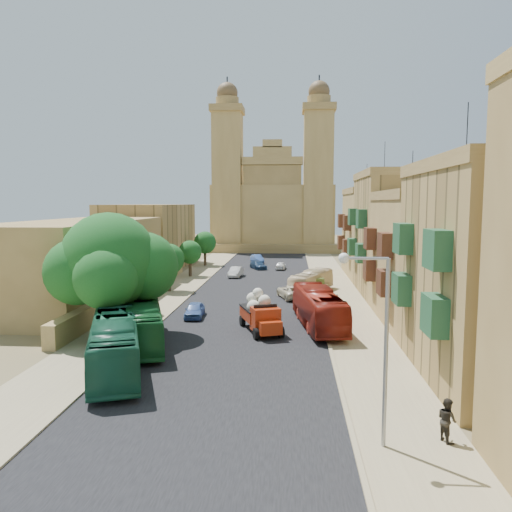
# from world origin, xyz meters

# --- Properties ---
(ground) EXTENTS (260.00, 260.00, 0.00)m
(ground) POSITION_xyz_m (0.00, 0.00, 0.00)
(ground) COLOR brown
(road_surface) EXTENTS (14.00, 140.00, 0.01)m
(road_surface) POSITION_xyz_m (0.00, 30.00, 0.01)
(road_surface) COLOR black
(road_surface) RESTS_ON ground
(sidewalk_east) EXTENTS (5.00, 140.00, 0.01)m
(sidewalk_east) POSITION_xyz_m (9.50, 30.00, 0.01)
(sidewalk_east) COLOR #948461
(sidewalk_east) RESTS_ON ground
(sidewalk_west) EXTENTS (5.00, 140.00, 0.01)m
(sidewalk_west) POSITION_xyz_m (-9.50, 30.00, 0.01)
(sidewalk_west) COLOR #948461
(sidewalk_west) RESTS_ON ground
(kerb_east) EXTENTS (0.25, 140.00, 0.12)m
(kerb_east) POSITION_xyz_m (7.00, 30.00, 0.06)
(kerb_east) COLOR #948461
(kerb_east) RESTS_ON ground
(kerb_west) EXTENTS (0.25, 140.00, 0.12)m
(kerb_west) POSITION_xyz_m (-7.00, 30.00, 0.06)
(kerb_west) COLOR #948461
(kerb_west) RESTS_ON ground
(townhouse_a) EXTENTS (9.00, 14.00, 16.40)m
(townhouse_a) POSITION_xyz_m (15.95, -3.00, 6.41)
(townhouse_a) COLOR #A8874C
(townhouse_a) RESTS_ON ground
(townhouse_b) EXTENTS (9.00, 14.00, 14.90)m
(townhouse_b) POSITION_xyz_m (15.95, 11.00, 5.66)
(townhouse_b) COLOR #9E7F47
(townhouse_b) RESTS_ON ground
(townhouse_c) EXTENTS (9.00, 14.00, 17.40)m
(townhouse_c) POSITION_xyz_m (15.95, 25.00, 6.91)
(townhouse_c) COLOR #A8874C
(townhouse_c) RESTS_ON ground
(townhouse_d) EXTENTS (9.00, 14.00, 15.90)m
(townhouse_d) POSITION_xyz_m (15.95, 39.00, 6.16)
(townhouse_d) COLOR #9E7F47
(townhouse_d) RESTS_ON ground
(west_wall) EXTENTS (1.00, 40.00, 1.80)m
(west_wall) POSITION_xyz_m (-12.50, 20.00, 0.90)
(west_wall) COLOR #9E7F47
(west_wall) RESTS_ON ground
(west_building_low) EXTENTS (10.00, 28.00, 8.40)m
(west_building_low) POSITION_xyz_m (-18.00, 18.00, 4.20)
(west_building_low) COLOR olive
(west_building_low) RESTS_ON ground
(west_building_mid) EXTENTS (10.00, 22.00, 10.00)m
(west_building_mid) POSITION_xyz_m (-18.00, 44.00, 5.00)
(west_building_mid) COLOR #A8874C
(west_building_mid) RESTS_ON ground
(church) EXTENTS (28.00, 22.50, 36.30)m
(church) POSITION_xyz_m (-0.00, 78.61, 9.52)
(church) COLOR #9E7F47
(church) RESTS_ON ground
(ficus_tree) EXTENTS (9.56, 8.80, 9.56)m
(ficus_tree) POSITION_xyz_m (-9.42, 4.01, 5.65)
(ficus_tree) COLOR #3D2E1E
(ficus_tree) RESTS_ON ground
(street_tree_a) EXTENTS (2.98, 2.98, 4.58)m
(street_tree_a) POSITION_xyz_m (-10.00, 12.00, 3.06)
(street_tree_a) COLOR #3D2E1E
(street_tree_a) RESTS_ON ground
(street_tree_b) EXTENTS (3.63, 3.63, 5.58)m
(street_tree_b) POSITION_xyz_m (-10.00, 24.00, 3.74)
(street_tree_b) COLOR #3D2E1E
(street_tree_b) RESTS_ON ground
(street_tree_c) EXTENTS (3.28, 3.28, 5.04)m
(street_tree_c) POSITION_xyz_m (-10.00, 36.00, 3.37)
(street_tree_c) COLOR #3D2E1E
(street_tree_c) RESTS_ON ground
(street_tree_d) EXTENTS (3.67, 3.67, 5.64)m
(street_tree_d) POSITION_xyz_m (-10.00, 48.00, 3.78)
(street_tree_d) COLOR #3D2E1E
(street_tree_d) RESTS_ON ground
(streetlamp) EXTENTS (2.11, 0.44, 8.22)m
(streetlamp) POSITION_xyz_m (7.72, -12.00, 5.20)
(streetlamp) COLOR gray
(streetlamp) RESTS_ON ground
(red_truck) EXTENTS (3.94, 6.14, 3.39)m
(red_truck) POSITION_xyz_m (1.82, 6.48, 1.49)
(red_truck) COLOR #9B260B
(red_truck) RESTS_ON ground
(olive_pickup) EXTENTS (2.78, 4.75, 1.84)m
(olive_pickup) POSITION_xyz_m (6.50, 24.80, 0.90)
(olive_pickup) COLOR #475620
(olive_pickup) RESTS_ON ground
(bus_green_south) EXTENTS (6.34, 11.79, 3.21)m
(bus_green_south) POSITION_xyz_m (-6.50, -3.49, 1.61)
(bus_green_south) COLOR #1A573C
(bus_green_south) RESTS_ON ground
(bus_green_north) EXTENTS (5.77, 11.26, 3.06)m
(bus_green_north) POSITION_xyz_m (-6.50, 2.22, 1.53)
(bus_green_north) COLOR #175C27
(bus_green_north) RESTS_ON ground
(bus_red_east) EXTENTS (4.29, 11.65, 3.17)m
(bus_red_east) POSITION_xyz_m (6.50, 8.34, 1.59)
(bus_red_east) COLOR maroon
(bus_red_east) RESTS_ON ground
(bus_cream_east) EXTENTS (5.54, 9.17, 2.53)m
(bus_cream_east) POSITION_xyz_m (6.50, 24.28, 1.26)
(bus_cream_east) COLOR beige
(bus_cream_east) RESTS_ON ground
(car_blue_a) EXTENTS (1.81, 4.02, 1.34)m
(car_blue_a) POSITION_xyz_m (-4.43, 11.03, 0.67)
(car_blue_a) COLOR #4263A5
(car_blue_a) RESTS_ON ground
(car_white_a) EXTENTS (1.91, 4.32, 1.38)m
(car_white_a) POSITION_xyz_m (-3.54, 35.81, 0.69)
(car_white_a) COLOR beige
(car_white_a) RESTS_ON ground
(car_cream) EXTENTS (3.72, 5.58, 1.42)m
(car_cream) POSITION_xyz_m (4.22, 20.73, 0.71)
(car_cream) COLOR beige
(car_cream) RESTS_ON ground
(car_dkblue) EXTENTS (3.31, 4.64, 1.25)m
(car_dkblue) POSITION_xyz_m (-1.01, 44.48, 0.62)
(car_dkblue) COLOR navy
(car_dkblue) RESTS_ON ground
(car_white_b) EXTENTS (1.75, 3.66, 1.21)m
(car_white_b) POSITION_xyz_m (2.52, 44.07, 0.60)
(car_white_b) COLOR white
(car_white_b) RESTS_ON ground
(car_blue_b) EXTENTS (2.73, 4.18, 1.30)m
(car_blue_b) POSITION_xyz_m (-1.82, 53.23, 0.65)
(car_blue_b) COLOR #3F68C1
(car_blue_b) RESTS_ON ground
(pedestrian_a) EXTENTS (0.67, 0.57, 1.56)m
(pedestrian_a) POSITION_xyz_m (8.56, 14.96, 0.78)
(pedestrian_a) COLOR #252127
(pedestrian_a) RESTS_ON ground
(pedestrian_b) EXTENTS (1.00, 1.12, 1.91)m
(pedestrian_b) POSITION_xyz_m (11.00, -11.32, 0.95)
(pedestrian_b) COLOR #29251E
(pedestrian_b) RESTS_ON ground
(pedestrian_c) EXTENTS (0.46, 1.09, 1.86)m
(pedestrian_c) POSITION_xyz_m (7.50, 16.20, 0.93)
(pedestrian_c) COLOR #363641
(pedestrian_c) RESTS_ON ground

